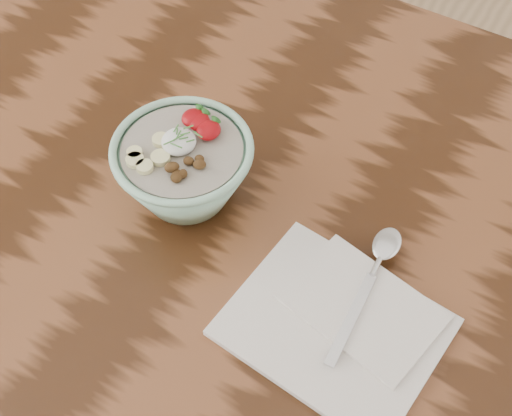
{
  "coord_description": "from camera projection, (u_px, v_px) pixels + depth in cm",
  "views": [
    {
      "loc": [
        33.8,
        -50.9,
        148.83
      ],
      "look_at": [
        10.0,
        -10.4,
        85.42
      ],
      "focal_mm": 50.0,
      "sensor_mm": 36.0,
      "label": 1
    }
  ],
  "objects": [
    {
      "name": "breakfast_bowl",
      "position": [
        184.0,
        168.0,
        0.88
      ],
      "size": [
        17.48,
        17.48,
        11.54
      ],
      "rotation": [
        0.0,
        0.0,
        -0.23
      ],
      "color": "#9FD6B7",
      "rests_on": "table"
    },
    {
      "name": "spoon",
      "position": [
        378.0,
        262.0,
        0.85
      ],
      "size": [
        3.7,
        20.29,
        1.06
      ],
      "rotation": [
        0.0,
        0.0,
        0.06
      ],
      "color": "silver",
      "rests_on": "napkin"
    },
    {
      "name": "table",
      "position": [
        233.0,
        211.0,
        1.03
      ],
      "size": [
        160.0,
        90.0,
        75.0
      ],
      "color": "#381D0E",
      "rests_on": "ground"
    },
    {
      "name": "napkin",
      "position": [
        340.0,
        323.0,
        0.81
      ],
      "size": [
        25.01,
        21.5,
        1.43
      ],
      "rotation": [
        0.0,
        0.0,
        -0.1
      ],
      "color": "white",
      "rests_on": "table"
    }
  ]
}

